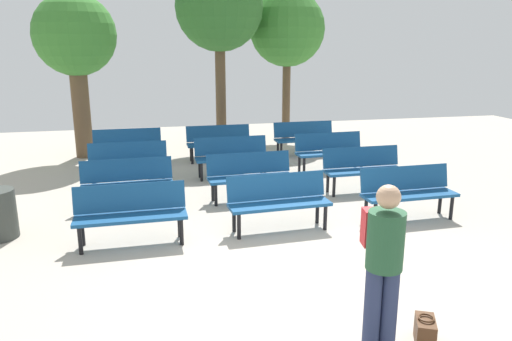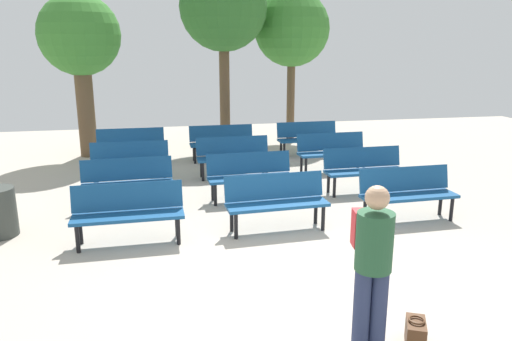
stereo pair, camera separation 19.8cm
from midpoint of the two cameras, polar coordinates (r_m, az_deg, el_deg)
The scene contains 18 objects.
ground_plane at distance 6.43m, azimuth 5.54°, elevation -11.88°, with size 24.00×24.00×0.00m, color #B2A899.
bench_r0_c0 at distance 7.38m, azimuth -15.14°, elevation -4.56°, with size 1.61×0.51×0.87m.
bench_r0_c1 at distance 7.68m, azimuth 1.90°, elevation -3.30°, with size 1.62×0.57×0.87m.
bench_r0_c2 at distance 8.49m, azimuth 16.63°, elevation -2.15°, with size 1.61×0.52×0.87m.
bench_r1_c0 at distance 8.98m, azimuth -15.38°, elevation -1.16°, with size 1.62×0.56×0.87m.
bench_r1_c1 at distance 9.15m, azimuth -1.31°, elevation -0.34°, with size 1.62×0.54×0.87m.
bench_r1_c2 at distance 9.88m, azimuth 11.81°, elevation 0.47°, with size 1.61×0.51×0.87m.
bench_r2_c0 at distance 10.52m, azimuth -15.21°, elevation 1.11°, with size 1.60×0.49×0.87m.
bench_r2_c1 at distance 10.76m, azimuth -3.39°, elevation 1.89°, with size 1.61×0.50×0.87m.
bench_r2_c2 at distance 11.35m, azimuth 8.09°, elevation 2.44°, with size 1.61×0.53×0.87m.
bench_r3_c0 at distance 12.19m, azimuth -15.20°, elevation 2.91°, with size 1.60×0.49×0.87m.
bench_r3_c1 at distance 12.31m, azimuth -4.81°, elevation 3.48°, with size 1.60×0.49×0.87m.
bench_r3_c2 at distance 12.91m, azimuth 5.23°, elevation 3.99°, with size 1.61×0.51×0.87m.
tree_0 at distance 13.83m, azimuth -4.74°, elevation 18.32°, with size 2.36×2.36×5.00m.
tree_1 at distance 14.98m, azimuth 3.27°, elevation 16.09°, with size 2.22×2.22×4.40m.
tree_2 at distance 13.26m, azimuth -20.76°, elevation 14.15°, with size 2.01×2.01×4.08m.
visitor_with_backpack at distance 4.71m, azimuth 13.39°, elevation -9.88°, with size 0.39×0.56×1.65m.
handbag at distance 5.26m, azimuth 18.03°, elevation -17.38°, with size 0.30×0.37×0.29m.
Camera 1 is at (-1.95, -5.44, 2.85)m, focal length 34.33 mm.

